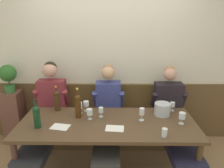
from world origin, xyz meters
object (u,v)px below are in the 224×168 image
(person_center_left_seat, at_px, (173,120))
(wine_bottle_green_tall, at_px, (57,100))
(wine_glass_left_end, at_px, (182,116))
(wine_glass_center_front, at_px, (80,106))
(wine_glass_by_bottle, at_px, (172,105))
(wine_glass_mid_right, at_px, (90,113))
(wine_bottle_amber_mid, at_px, (78,105))
(potted_plant, at_px, (8,75))
(dining_table, at_px, (107,128))
(person_left_seat, at_px, (46,116))
(wall_bench, at_px, (109,127))
(wine_bottle_clear_water, at_px, (37,116))
(wine_glass_right_end, at_px, (101,110))
(person_right_seat, at_px, (108,117))
(ice_bucket, at_px, (162,109))
(wine_glass_center_rear, at_px, (86,104))
(wine_glass_near_bucket, at_px, (142,112))
(water_tumbler_right, at_px, (164,133))

(person_center_left_seat, distance_m, wine_bottle_green_tall, 1.62)
(wine_glass_left_end, distance_m, wine_glass_center_front, 1.29)
(wine_glass_by_bottle, height_order, wine_glass_mid_right, wine_glass_mid_right)
(wine_bottle_amber_mid, distance_m, wine_glass_left_end, 1.27)
(person_center_left_seat, xyz_separation_m, potted_plant, (-2.42, 0.42, 0.51))
(dining_table, relative_size, wine_glass_left_end, 15.05)
(dining_table, relative_size, potted_plant, 5.04)
(dining_table, height_order, wine_glass_left_end, wine_glass_left_end)
(wine_bottle_amber_mid, relative_size, wine_glass_mid_right, 2.91)
(person_left_seat, bearing_deg, wine_glass_center_front, -10.90)
(wine_bottle_amber_mid, height_order, wine_glass_by_bottle, wine_bottle_amber_mid)
(wall_bench, height_order, dining_table, wall_bench)
(potted_plant, bearing_deg, wine_bottle_green_tall, -26.49)
(dining_table, relative_size, wine_bottle_green_tall, 6.16)
(dining_table, bearing_deg, wine_bottle_amber_mid, 161.02)
(wine_bottle_clear_water, relative_size, wine_glass_right_end, 2.74)
(person_right_seat, distance_m, wine_glass_right_end, 0.29)
(wine_glass_mid_right, xyz_separation_m, wine_glass_center_front, (-0.15, 0.17, 0.01))
(ice_bucket, relative_size, wine_glass_right_end, 1.63)
(wine_glass_mid_right, bearing_deg, wine_bottle_amber_mid, 161.26)
(person_center_left_seat, bearing_deg, person_right_seat, 179.02)
(wine_glass_center_rear, height_order, potted_plant, potted_plant)
(wine_glass_left_end, distance_m, wine_glass_center_rear, 1.24)
(person_right_seat, relative_size, wine_glass_near_bucket, 8.20)
(wine_bottle_clear_water, bearing_deg, person_left_seat, 96.68)
(wine_glass_right_end, bearing_deg, wine_glass_left_end, -10.19)
(wine_bottle_amber_mid, bearing_deg, wine_glass_left_end, -7.13)
(person_right_seat, xyz_separation_m, ice_bucket, (0.71, -0.14, 0.19))
(dining_table, xyz_separation_m, potted_plant, (-1.52, 0.75, 0.46))
(dining_table, relative_size, wine_glass_near_bucket, 13.40)
(wine_glass_center_front, xyz_separation_m, potted_plant, (-1.15, 0.50, 0.28))
(person_center_left_seat, distance_m, wine_glass_by_bottle, 0.22)
(person_center_left_seat, distance_m, potted_plant, 2.51)
(wine_glass_mid_right, bearing_deg, wine_glass_by_bottle, 13.65)
(wine_glass_right_end, relative_size, wine_glass_mid_right, 0.94)
(wall_bench, relative_size, wine_bottle_green_tall, 7.03)
(wine_bottle_green_tall, relative_size, wine_glass_right_end, 2.75)
(person_left_seat, xyz_separation_m, wine_glass_right_end, (0.77, -0.20, 0.18))
(wine_bottle_green_tall, height_order, wine_glass_mid_right, wine_bottle_green_tall)
(wine_glass_by_bottle, bearing_deg, dining_table, -158.51)
(ice_bucket, xyz_separation_m, wine_glass_near_bucket, (-0.28, -0.15, 0.03))
(wall_bench, bearing_deg, wine_bottle_green_tall, -151.33)
(wine_glass_center_front, bearing_deg, wine_bottle_clear_water, -138.65)
(wine_glass_center_rear, distance_m, potted_plant, 1.32)
(ice_bucket, bearing_deg, wine_glass_right_end, -175.56)
(wine_bottle_amber_mid, relative_size, wine_glass_near_bucket, 2.44)
(wine_bottle_amber_mid, bearing_deg, wine_bottle_clear_water, -148.83)
(wine_bottle_green_tall, bearing_deg, water_tumbler_right, -26.62)
(dining_table, xyz_separation_m, wine_glass_center_front, (-0.37, 0.25, 0.18))
(wine_bottle_green_tall, bearing_deg, wine_glass_mid_right, -28.73)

